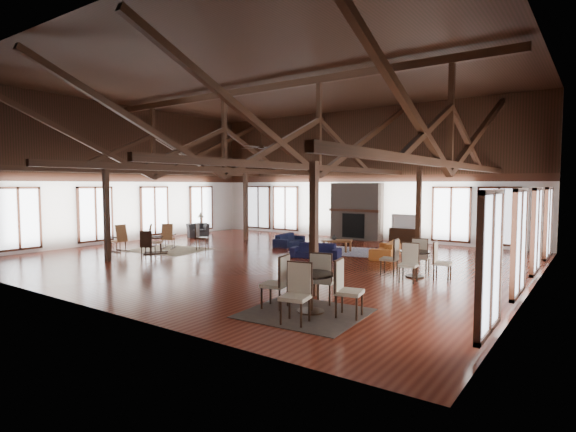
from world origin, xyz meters
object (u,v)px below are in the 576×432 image
Objects in this scene: sofa_navy_left at (289,240)px; coffee_table at (337,241)px; armchair at (198,230)px; tv_console at (405,235)px; sofa_navy_front at (316,251)px; cafe_table_far at (415,259)px; cafe_table_near at (311,285)px; sofa_orange at (385,249)px.

sofa_navy_left is 2.36m from coffee_table.
tv_console is (8.89, 3.76, -0.01)m from armchair.
armchair reaches higher than tv_console.
sofa_navy_front is 0.88× the size of cafe_table_far.
sofa_navy_left reaches higher than sofa_navy_front.
armchair is 0.78× the size of tv_console.
armchair reaches higher than coffee_table.
sofa_navy_left is at bearing 127.47° from cafe_table_near.
sofa_orange is 7.37m from cafe_table_near.
sofa_orange is (1.93, 1.49, 0.03)m from sofa_navy_front.
coffee_table is at bearing -109.63° from sofa_orange.
sofa_orange is 1.52× the size of coffee_table.
cafe_table_near is 11.69m from tv_console.
cafe_table_near is at bearing -78.24° from tv_console.
sofa_navy_left is 1.36× the size of coffee_table.
cafe_table_far reaches higher than coffee_table.
cafe_table_far is (2.00, -2.71, 0.22)m from sofa_orange.
coffee_table is at bearing 80.43° from sofa_navy_front.
coffee_table is 0.59× the size of cafe_table_near.
sofa_navy_left is at bearing 127.30° from sofa_navy_front.
coffee_table is 8.31m from cafe_table_near.
coffee_table is (-2.08, 0.30, 0.10)m from sofa_orange.
sofa_orange is at bearing 101.58° from cafe_table_near.
cafe_table_near is (11.27, -7.68, 0.22)m from armchair.
sofa_navy_front is at bearing -71.43° from armchair.
cafe_table_near is 4.54m from cafe_table_far.
sofa_orange reaches higher than sofa_navy_left.
armchair is at bearing 151.81° from sofa_navy_front.
armchair is at bearing 145.74° from cafe_table_near.
armchair is (-7.86, 1.95, 0.07)m from sofa_navy_front.
tv_console is at bearing 52.81° from coffee_table.
sofa_navy_front is 6.67m from cafe_table_near.
coffee_table is 1.27× the size of armchair.
coffee_table is 5.06m from cafe_table_far.
sofa_orange reaches higher than coffee_table.
sofa_navy_left is at bearing -107.88° from sofa_orange.
cafe_table_near is at bearing -96.55° from cafe_table_far.
sofa_navy_front is 8.10m from armchair.
armchair is at bearing -157.06° from tv_console.
sofa_navy_front is 4.12m from cafe_table_far.
coffee_table is at bearing 143.61° from cafe_table_far.
armchair reaches higher than sofa_navy_left.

